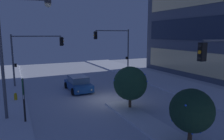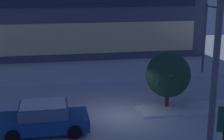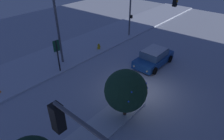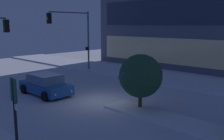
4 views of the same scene
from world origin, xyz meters
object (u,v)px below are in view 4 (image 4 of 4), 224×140
object	(u,v)px
traffic_light_corner_far_left	(74,30)
decorated_tree_left_of_median	(141,76)
parking_info_sign	(14,105)
car_near	(46,85)

from	to	relation	value
traffic_light_corner_far_left	decorated_tree_left_of_median	world-z (taller)	traffic_light_corner_far_left
traffic_light_corner_far_left	parking_info_sign	size ratio (longest dim) A/B	2.17
car_near	traffic_light_corner_far_left	bearing A→B (deg)	127.43
car_near	decorated_tree_left_of_median	xyz separation A→B (m)	(6.92, 2.04, 1.30)
car_near	parking_info_sign	size ratio (longest dim) A/B	1.49
traffic_light_corner_far_left	decorated_tree_left_of_median	distance (m)	13.24
parking_info_sign	decorated_tree_left_of_median	size ratio (longest dim) A/B	0.89
traffic_light_corner_far_left	parking_info_sign	distance (m)	16.99
parking_info_sign	decorated_tree_left_of_median	distance (m)	7.45
car_near	parking_info_sign	bearing A→B (deg)	-40.28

